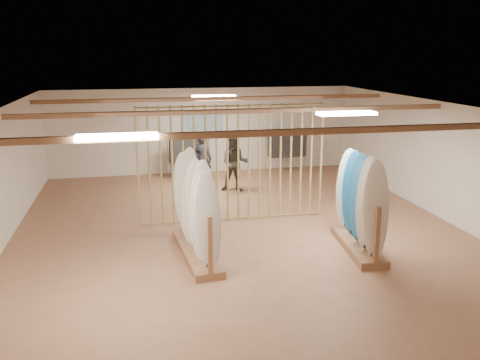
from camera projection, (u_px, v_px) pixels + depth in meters
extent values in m
plane|color=#A16E4E|center=(240.00, 231.00, 11.52)|extent=(12.00, 12.00, 0.00)
plane|color=gray|center=(240.00, 107.00, 10.83)|extent=(12.00, 12.00, 0.00)
plane|color=white|center=(202.00, 131.00, 16.86)|extent=(12.00, 0.00, 12.00)
plane|color=white|center=(356.00, 296.00, 5.49)|extent=(12.00, 0.00, 12.00)
plane|color=white|center=(443.00, 161.00, 12.18)|extent=(0.00, 12.00, 12.00)
cube|color=#956644|center=(240.00, 111.00, 10.85)|extent=(9.50, 6.12, 0.10)
cube|color=white|center=(240.00, 110.00, 10.84)|extent=(1.20, 0.35, 0.06)
cylinder|color=tan|center=(138.00, 168.00, 11.48)|extent=(0.05, 0.05, 2.78)
cylinder|color=tan|center=(149.00, 167.00, 11.54)|extent=(0.05, 0.05, 2.78)
cylinder|color=tan|center=(161.00, 167.00, 11.59)|extent=(0.05, 0.05, 2.78)
cylinder|color=tan|center=(172.00, 166.00, 11.64)|extent=(0.05, 0.05, 2.78)
cylinder|color=tan|center=(183.00, 166.00, 11.69)|extent=(0.05, 0.05, 2.78)
cylinder|color=tan|center=(195.00, 165.00, 11.75)|extent=(0.05, 0.05, 2.78)
cylinder|color=tan|center=(206.00, 165.00, 11.80)|extent=(0.05, 0.05, 2.78)
cylinder|color=tan|center=(217.00, 164.00, 11.85)|extent=(0.05, 0.05, 2.78)
cylinder|color=tan|center=(228.00, 164.00, 11.90)|extent=(0.05, 0.05, 2.78)
cylinder|color=tan|center=(238.00, 163.00, 11.96)|extent=(0.05, 0.05, 2.78)
cylinder|color=tan|center=(249.00, 163.00, 12.01)|extent=(0.05, 0.05, 2.78)
cylinder|color=tan|center=(260.00, 162.00, 12.06)|extent=(0.05, 0.05, 2.78)
cylinder|color=tan|center=(270.00, 162.00, 12.11)|extent=(0.05, 0.05, 2.78)
cylinder|color=tan|center=(280.00, 161.00, 12.17)|extent=(0.05, 0.05, 2.78)
cylinder|color=tan|center=(291.00, 161.00, 12.22)|extent=(0.05, 0.05, 2.78)
cylinder|color=tan|center=(301.00, 160.00, 12.27)|extent=(0.05, 0.05, 2.78)
cylinder|color=tan|center=(311.00, 160.00, 12.32)|extent=(0.05, 0.05, 2.78)
cylinder|color=tan|center=(321.00, 160.00, 12.38)|extent=(0.05, 0.05, 2.78)
cube|color=#3783C1|center=(202.00, 125.00, 16.79)|extent=(1.40, 0.03, 0.90)
cube|color=#956644|center=(196.00, 252.00, 10.13)|extent=(0.76, 2.53, 0.15)
cylinder|color=black|center=(195.00, 207.00, 9.90)|extent=(0.21, 2.44, 0.01)
ellipsoid|color=white|center=(208.00, 220.00, 8.90)|extent=(0.49, 0.10, 1.86)
ellipsoid|color=white|center=(202.00, 213.00, 9.29)|extent=(0.49, 0.10, 1.86)
ellipsoid|color=silver|center=(198.00, 207.00, 9.68)|extent=(0.49, 0.10, 1.86)
ellipsoid|color=white|center=(193.00, 201.00, 10.07)|extent=(0.49, 0.10, 1.86)
ellipsoid|color=silver|center=(189.00, 195.00, 10.46)|extent=(0.49, 0.10, 1.86)
ellipsoid|color=white|center=(185.00, 190.00, 10.85)|extent=(0.49, 0.10, 1.86)
cube|color=#956644|center=(358.00, 245.00, 10.46)|extent=(0.81, 2.19, 0.15)
cylinder|color=black|center=(360.00, 202.00, 10.23)|extent=(0.26, 2.08, 0.01)
ellipsoid|color=silver|center=(376.00, 211.00, 9.37)|extent=(0.49, 0.12, 1.88)
ellipsoid|color=white|center=(368.00, 204.00, 9.79)|extent=(0.49, 0.12, 1.88)
ellipsoid|color=#2D8CD1|center=(361.00, 198.00, 10.21)|extent=(0.49, 0.12, 1.88)
ellipsoid|color=#2D8CD1|center=(354.00, 192.00, 10.63)|extent=(0.49, 0.12, 1.88)
ellipsoid|color=white|center=(348.00, 187.00, 11.05)|extent=(0.49, 0.12, 1.88)
cylinder|color=silver|center=(188.00, 136.00, 16.12)|extent=(1.21, 0.54, 0.03)
cube|color=black|center=(189.00, 149.00, 16.23)|extent=(1.25, 0.78, 0.80)
cylinder|color=silver|center=(189.00, 156.00, 16.28)|extent=(0.03, 0.03, 1.40)
cylinder|color=silver|center=(287.00, 131.00, 16.85)|extent=(1.35, 0.09, 0.03)
cube|color=black|center=(287.00, 144.00, 16.96)|extent=(1.27, 0.40, 0.82)
cylinder|color=silver|center=(287.00, 151.00, 17.01)|extent=(0.03, 0.03, 1.45)
imported|color=black|center=(203.00, 155.00, 15.54)|extent=(0.76, 0.71, 1.73)
imported|color=#332E28|center=(235.00, 159.00, 14.60)|extent=(1.05, 0.89, 1.89)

